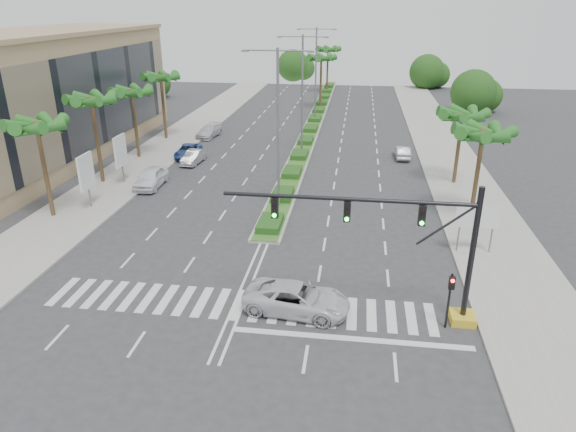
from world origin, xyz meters
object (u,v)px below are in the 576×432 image
object	(u,v)px
car_parked_b	(194,157)
car_right	(402,152)
car_parked_a	(151,178)
car_parked_c	(188,151)
car_crossing	(297,298)
car_parked_d	(209,131)

from	to	relation	value
car_parked_b	car_right	world-z (taller)	car_parked_b
car_parked_a	car_parked_b	size ratio (longest dim) A/B	1.22
car_parked_b	car_parked_a	bearing A→B (deg)	-96.16
car_parked_c	car_crossing	distance (m)	30.88
car_parked_c	car_right	bearing A→B (deg)	2.78
car_parked_b	car_parked_c	xyz separation A→B (m)	(-1.25, 2.09, -0.01)
car_crossing	car_parked_d	bearing A→B (deg)	29.70
car_parked_b	car_parked_d	size ratio (longest dim) A/B	0.84
car_parked_c	car_parked_d	world-z (taller)	car_parked_d
car_parked_a	car_parked_d	bearing A→B (deg)	88.22
car_parked_b	car_parked_c	bearing A→B (deg)	126.46
car_right	car_crossing	bearing A→B (deg)	73.92
car_parked_b	car_crossing	distance (m)	28.44
car_parked_a	car_parked_c	bearing A→B (deg)	86.54
car_parked_d	car_right	bearing A→B (deg)	-8.33
car_parked_a	car_parked_d	xyz separation A→B (m)	(0.00, 18.20, -0.14)
car_crossing	car_right	bearing A→B (deg)	-6.67
car_parked_a	car_parked_c	xyz separation A→B (m)	(0.28, 9.42, -0.18)
car_crossing	car_parked_c	bearing A→B (deg)	35.49
car_parked_d	car_crossing	bearing A→B (deg)	-60.38
car_parked_b	car_parked_c	world-z (taller)	car_parked_b
car_crossing	car_parked_b	bearing A→B (deg)	35.28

